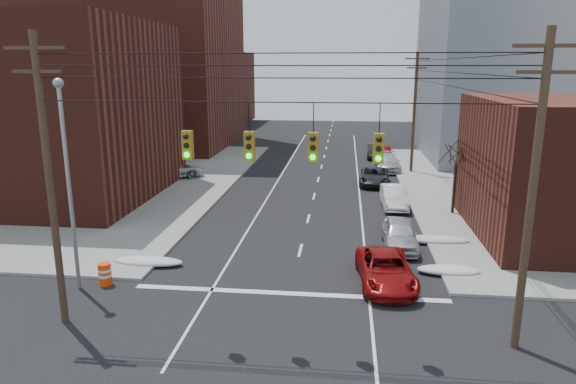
% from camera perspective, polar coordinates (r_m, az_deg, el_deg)
% --- Properties ---
extents(ground, '(160.00, 160.00, 0.00)m').
position_cam_1_polar(ground, '(17.49, -2.35, -20.22)').
color(ground, black).
rests_on(ground, ground).
extents(sidewalk_nw, '(40.00, 40.00, 0.15)m').
position_cam_1_polar(sidewalk_nw, '(51.56, -28.36, 1.31)').
color(sidewalk_nw, gray).
rests_on(sidewalk_nw, ground).
extents(building_brick_tall, '(24.00, 20.00, 30.00)m').
position_cam_1_polar(building_brick_tall, '(67.82, -17.25, 17.68)').
color(building_brick_tall, maroon).
rests_on(building_brick_tall, ground).
extents(building_brick_near, '(20.00, 16.00, 13.00)m').
position_cam_1_polar(building_brick_near, '(43.80, -27.57, 8.00)').
color(building_brick_near, '#511F18').
rests_on(building_brick_near, ground).
extents(building_brick_far, '(22.00, 18.00, 12.00)m').
position_cam_1_polar(building_brick_far, '(92.80, -11.56, 11.25)').
color(building_brick_far, '#511F18').
rests_on(building_brick_far, ground).
extents(building_office, '(22.00, 20.00, 25.00)m').
position_cam_1_polar(building_office, '(61.61, 26.03, 15.04)').
color(building_office, gray).
rests_on(building_office, ground).
extents(building_glass, '(20.00, 18.00, 22.00)m').
position_cam_1_polar(building_glass, '(87.07, 21.50, 13.73)').
color(building_glass, gray).
rests_on(building_glass, ground).
extents(utility_pole_left, '(2.20, 0.28, 11.00)m').
position_cam_1_polar(utility_pole_left, '(20.78, -25.01, 1.42)').
color(utility_pole_left, '#473323').
rests_on(utility_pole_left, ground).
extents(utility_pole_right, '(2.20, 0.28, 11.00)m').
position_cam_1_polar(utility_pole_right, '(18.82, 25.53, 0.18)').
color(utility_pole_right, '#473323').
rests_on(utility_pole_right, ground).
extents(utility_pole_far, '(2.20, 0.28, 11.00)m').
position_cam_1_polar(utility_pole_far, '(48.87, 13.86, 8.76)').
color(utility_pole_far, '#473323').
rests_on(utility_pole_far, ground).
extents(traffic_signals, '(17.00, 0.42, 2.02)m').
position_cam_1_polar(traffic_signals, '(17.61, -0.80, 5.27)').
color(traffic_signals, black).
rests_on(traffic_signals, ground).
extents(street_light, '(0.44, 0.44, 9.32)m').
position_cam_1_polar(street_light, '(23.86, -23.33, 2.44)').
color(street_light, gray).
rests_on(street_light, ground).
extents(bare_tree, '(2.09, 2.20, 4.93)m').
position_cam_1_polar(bare_tree, '(35.86, 18.01, 1.14)').
color(bare_tree, black).
rests_on(bare_tree, ground).
extents(snow_nw, '(3.50, 1.08, 0.42)m').
position_cam_1_polar(snow_nw, '(27.00, -15.20, -7.45)').
color(snow_nw, silver).
rests_on(snow_nw, ground).
extents(snow_ne, '(3.00, 1.08, 0.42)m').
position_cam_1_polar(snow_ne, '(26.17, 17.40, -8.30)').
color(snow_ne, silver).
rests_on(snow_ne, ground).
extents(snow_east_far, '(4.00, 1.08, 0.42)m').
position_cam_1_polar(snow_east_far, '(30.32, 15.85, -5.12)').
color(snow_east_far, silver).
rests_on(snow_east_far, ground).
extents(red_pickup, '(2.79, 5.35, 1.44)m').
position_cam_1_polar(red_pickup, '(24.17, 10.81, -8.46)').
color(red_pickup, maroon).
rests_on(red_pickup, ground).
extents(parked_car_a, '(1.99, 4.69, 1.58)m').
position_cam_1_polar(parked_car_a, '(28.98, 12.32, -4.57)').
color(parked_car_a, silver).
rests_on(parked_car_a, ground).
extents(parked_car_b, '(1.76, 4.74, 1.55)m').
position_cam_1_polar(parked_car_b, '(37.08, 11.71, -0.51)').
color(parked_car_b, white).
rests_on(parked_car_b, ground).
extents(parked_car_c, '(2.74, 5.28, 1.42)m').
position_cam_1_polar(parked_car_c, '(43.92, 9.56, 1.73)').
color(parked_car_c, black).
rests_on(parked_car_c, ground).
extents(parked_car_d, '(2.30, 5.44, 1.57)m').
position_cam_1_polar(parked_car_d, '(50.06, 11.02, 3.24)').
color(parked_car_d, silver).
rests_on(parked_car_d, ground).
extents(parked_car_e, '(2.20, 4.64, 1.53)m').
position_cam_1_polar(parked_car_e, '(56.29, 10.56, 4.40)').
color(parked_car_e, maroon).
rests_on(parked_car_e, ground).
extents(parked_car_f, '(1.79, 4.58, 1.49)m').
position_cam_1_polar(parked_car_f, '(56.77, 9.61, 4.50)').
color(parked_car_f, black).
rests_on(parked_car_f, ground).
extents(lot_car_a, '(3.89, 1.77, 1.24)m').
position_cam_1_polar(lot_car_a, '(44.44, -17.86, 1.47)').
color(lot_car_a, white).
rests_on(lot_car_a, sidewalk_nw).
extents(lot_car_b, '(5.64, 4.07, 1.43)m').
position_cam_1_polar(lot_car_b, '(46.64, -12.53, 2.49)').
color(lot_car_b, '#B8B8BD').
rests_on(lot_car_b, sidewalk_nw).
extents(lot_car_c, '(4.99, 2.20, 1.43)m').
position_cam_1_polar(lot_car_c, '(43.58, -18.87, 1.28)').
color(lot_car_c, black).
rests_on(lot_car_c, sidewalk_nw).
extents(lot_car_d, '(4.39, 2.49, 1.41)m').
position_cam_1_polar(lot_car_d, '(44.81, -19.34, 1.56)').
color(lot_car_d, silver).
rests_on(lot_car_d, sidewalk_nw).
extents(construction_barrel, '(0.73, 0.73, 1.04)m').
position_cam_1_polar(construction_barrel, '(25.20, -19.68, -8.56)').
color(construction_barrel, '#FF400D').
rests_on(construction_barrel, ground).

